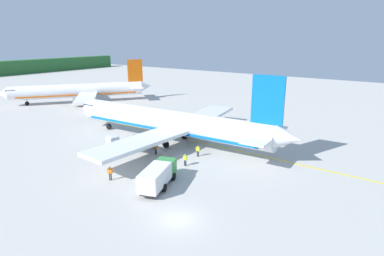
# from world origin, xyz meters

# --- Properties ---
(airliner_foreground) EXTENTS (34.63, 41.73, 11.90)m
(airliner_foreground) POSITION_xyz_m (17.52, 15.35, 3.39)
(airliner_foreground) COLOR silver
(airliner_foreground) RESTS_ON ground
(airliner_mid_apron) EXTENTS (32.77, 27.99, 10.93)m
(airliner_mid_apron) POSITION_xyz_m (29.71, 56.24, 3.11)
(airliner_mid_apron) COLOR white
(airliner_mid_apron) RESTS_ON ground
(service_truck_fuel) EXTENTS (7.14, 4.35, 2.58)m
(service_truck_fuel) POSITION_xyz_m (4.06, 6.10, 1.48)
(service_truck_fuel) COLOR #338C3F
(service_truck_fuel) RESTS_ON ground
(service_truck_baggage) EXTENTS (4.54, 6.06, 2.62)m
(service_truck_baggage) POSITION_xyz_m (25.14, 5.67, 1.48)
(service_truck_baggage) COLOR #338C3F
(service_truck_baggage) RESTS_ON ground
(cargo_container_near) EXTENTS (1.92, 1.92, 1.99)m
(cargo_container_near) POSITION_xyz_m (10.00, 20.81, 0.94)
(cargo_container_near) COLOR #333338
(cargo_container_near) RESTS_ON ground
(crew_marshaller) EXTENTS (0.34, 0.61, 1.74)m
(crew_marshaller) POSITION_xyz_m (11.91, 13.55, 1.03)
(crew_marshaller) COLOR #191E33
(crew_marshaller) RESTS_ON ground
(crew_loader_left) EXTENTS (0.42, 0.56, 1.66)m
(crew_loader_left) POSITION_xyz_m (14.76, 7.98, 0.98)
(crew_loader_left) COLOR #191E33
(crew_loader_left) RESTS_ON ground
(crew_loader_right) EXTENTS (0.29, 0.62, 1.66)m
(crew_loader_right) POSITION_xyz_m (10.90, 7.36, 0.98)
(crew_loader_right) COLOR #191E33
(crew_loader_right) RESTS_ON ground
(crew_supervisor) EXTENTS (0.47, 0.49, 1.76)m
(crew_supervisor) POSITION_xyz_m (2.05, 11.95, 1.04)
(crew_supervisor) COLOR #191E33
(crew_supervisor) RESTS_ON ground
(apron_guide_line) EXTENTS (0.30, 60.00, 0.01)m
(apron_guide_line) POSITION_xyz_m (20.26, 10.91, 0.01)
(apron_guide_line) COLOR yellow
(apron_guide_line) RESTS_ON ground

